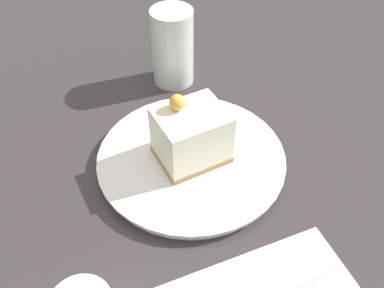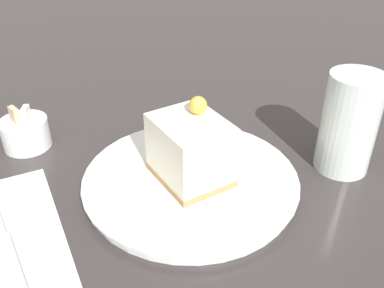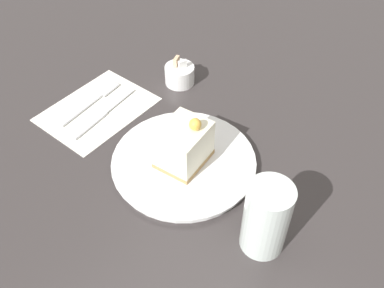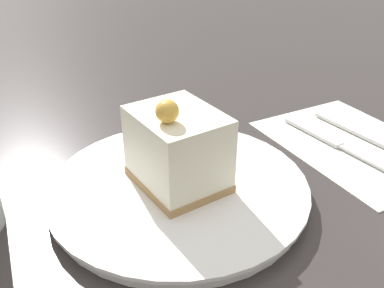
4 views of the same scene
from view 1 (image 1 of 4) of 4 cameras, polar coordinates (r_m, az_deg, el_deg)
ground_plane at (r=0.62m, az=-2.17°, el=-3.26°), size 4.00×4.00×0.00m
plate at (r=0.63m, az=-0.22°, el=-1.80°), size 0.27×0.27×0.02m
cake_slice at (r=0.59m, az=-0.26°, el=1.41°), size 0.09×0.10×0.10m
drinking_glass at (r=0.75m, az=-2.59°, el=12.78°), size 0.07×0.07×0.13m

